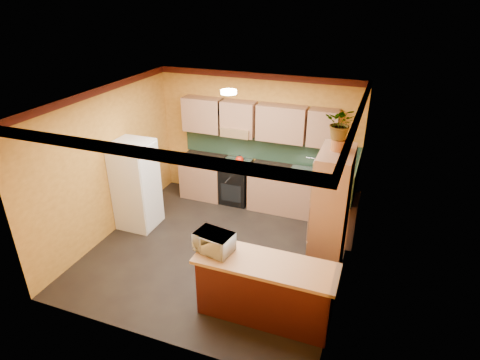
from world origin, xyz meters
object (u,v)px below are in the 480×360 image
(fridge, at_px, (136,185))
(pantry, at_px, (330,216))
(microwave, at_px, (214,242))
(base_cabinets_back, at_px, (264,187))
(breakfast_bar, at_px, (265,291))
(stove, at_px, (236,182))

(fridge, xyz_separation_m, pantry, (3.60, -0.20, 0.20))
(microwave, bearing_deg, fridge, 156.58)
(microwave, bearing_deg, base_cabinets_back, 103.98)
(breakfast_bar, bearing_deg, pantry, 63.90)
(stove, height_order, microwave, microwave)
(stove, bearing_deg, breakfast_bar, -62.38)
(base_cabinets_back, relative_size, pantry, 1.74)
(base_cabinets_back, bearing_deg, breakfast_bar, -72.50)
(base_cabinets_back, height_order, pantry, pantry)
(pantry, height_order, microwave, pantry)
(base_cabinets_back, bearing_deg, fridge, -142.99)
(stove, bearing_deg, base_cabinets_back, 0.00)
(breakfast_bar, bearing_deg, base_cabinets_back, 107.50)
(base_cabinets_back, distance_m, breakfast_bar, 3.15)
(stove, bearing_deg, pantry, -38.22)
(microwave, bearing_deg, stove, 115.51)
(stove, xyz_separation_m, pantry, (2.20, -1.73, 0.59))
(pantry, bearing_deg, microwave, -136.84)
(breakfast_bar, bearing_deg, fridge, 153.64)
(base_cabinets_back, distance_m, microwave, 3.08)
(breakfast_bar, bearing_deg, stove, 117.62)
(fridge, distance_m, pantry, 3.61)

